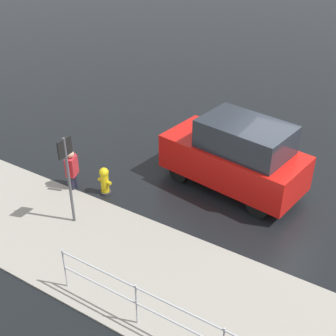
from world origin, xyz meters
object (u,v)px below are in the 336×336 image
(moving_hatchback, at_px, (236,155))
(sign_post, at_px, (68,169))
(fire_hydrant, at_px, (105,181))
(pedestrian, at_px, (72,168))

(moving_hatchback, height_order, sign_post, sign_post)
(fire_hydrant, relative_size, pedestrian, 0.66)
(fire_hydrant, distance_m, sign_post, 1.85)
(moving_hatchback, relative_size, fire_hydrant, 5.11)
(fire_hydrant, bearing_deg, pedestrian, 17.89)
(sign_post, bearing_deg, fire_hydrant, -84.81)
(pedestrian, bearing_deg, sign_post, 131.92)
(moving_hatchback, relative_size, pedestrian, 3.36)
(moving_hatchback, height_order, fire_hydrant, moving_hatchback)
(pedestrian, distance_m, sign_post, 1.76)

